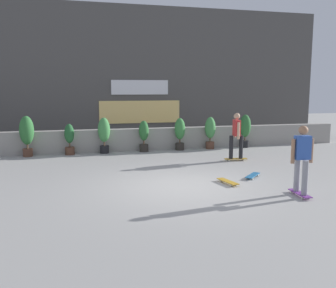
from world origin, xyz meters
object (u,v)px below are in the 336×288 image
potted_plant_3 (144,135)px  potted_plant_6 (245,129)px  skater_far_right (302,157)px  skater_mid_plaza (236,134)px  potted_plant_0 (27,133)px  skateboard_aside (228,181)px  potted_plant_5 (210,131)px  potted_plant_2 (104,133)px  potted_plant_4 (180,132)px  potted_plant_1 (69,138)px  skateboard_near_camera (253,175)px

potted_plant_3 → potted_plant_6: 4.47m
skater_far_right → skater_mid_plaza: (0.37, 4.46, 0.00)m
potted_plant_6 → potted_plant_0: bearing=-180.0°
potted_plant_6 → skater_far_right: size_ratio=0.84×
skater_far_right → skater_mid_plaza: size_ratio=1.00×
potted_plant_6 → skater_mid_plaza: (-1.65, -2.70, 0.12)m
skater_far_right → skateboard_aside: 2.12m
potted_plant_6 → skateboard_aside: 6.56m
potted_plant_5 → potted_plant_6: size_ratio=0.95×
potted_plant_2 → skateboard_aside: size_ratio=1.72×
potted_plant_6 → skater_far_right: skater_far_right is taller
potted_plant_2 → potted_plant_6: 6.07m
potted_plant_4 → potted_plant_1: bearing=180.0°
potted_plant_3 → skater_far_right: skater_far_right is taller
skater_mid_plaza → potted_plant_4: bearing=115.7°
potted_plant_4 → potted_plant_6: 2.95m
potted_plant_3 → potted_plant_0: bearing=180.0°
potted_plant_4 → skater_far_right: size_ratio=0.79×
potted_plant_0 → potted_plant_5: size_ratio=1.13×
potted_plant_6 → skateboard_aside: size_ratio=1.73×
potted_plant_0 → potted_plant_1: (1.54, 0.00, -0.26)m
potted_plant_6 → skateboard_aside: bearing=-119.7°
potted_plant_1 → potted_plant_2: 1.34m
potted_plant_1 → potted_plant_3: potted_plant_3 is taller
potted_plant_1 → potted_plant_3: 2.92m
potted_plant_0 → skateboard_aside: (5.70, -5.66, -0.84)m
skateboard_near_camera → skateboard_aside: bearing=-153.9°
potted_plant_6 → skateboard_near_camera: 5.70m
potted_plant_6 → skateboard_aside: (-3.23, -5.66, -0.76)m
skater_mid_plaza → skateboard_aside: bearing=-118.1°
potted_plant_5 → skateboard_near_camera: (-0.64, -5.18, -0.71)m
potted_plant_0 → skateboard_aside: bearing=-44.8°
potted_plant_0 → potted_plant_4: size_ratio=1.15×
potted_plant_2 → potted_plant_4: size_ratio=1.06×
potted_plant_2 → potted_plant_3: 1.60m
skater_far_right → potted_plant_1: bearing=126.9°
potted_plant_4 → skater_mid_plaza: 3.01m
skateboard_aside → skater_far_right: bearing=-51.1°
potted_plant_5 → skateboard_aside: potted_plant_5 is taller
potted_plant_4 → potted_plant_5: 1.34m
potted_plant_5 → skateboard_aside: size_ratio=1.65×
potted_plant_0 → potted_plant_1: potted_plant_0 is taller
skater_far_right → potted_plant_3: bearing=108.9°
skater_mid_plaza → skateboard_near_camera: 2.69m
potted_plant_0 → skateboard_near_camera: bearing=-37.8°
potted_plant_2 → potted_plant_0: bearing=180.0°
potted_plant_5 → skateboard_aside: bearing=-106.0°
potted_plant_0 → potted_plant_5: 7.32m
potted_plant_1 → potted_plant_4: bearing=0.0°
potted_plant_4 → potted_plant_3: bearing=-180.0°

